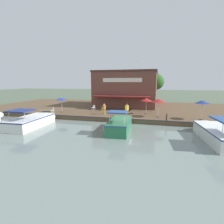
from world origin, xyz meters
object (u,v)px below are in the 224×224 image
object	(u,v)px
motorboat_mid_row	(34,120)
tree_downstream_bank	(155,82)
person_mid_patio	(104,108)
cafe_chair_mid_patio	(93,107)
cafe_chair_beside_entrance	(103,108)
person_near_entrance	(127,108)
mooring_post	(167,118)
tree_upstream_bank	(132,86)
waterfront_restaurant	(127,89)
patio_umbrella_mid_patio_right	(61,99)
cafe_chair_far_corner_seat	(52,110)
motorboat_far_downstream	(216,132)
patio_umbrella_by_entrance	(146,100)
patio_umbrella_near_quay_edge	(202,102)
motorboat_nearest_quay	(120,124)
patio_umbrella_back_row	(159,101)

from	to	relation	value
motorboat_mid_row	tree_downstream_bank	distance (m)	27.24
person_mid_patio	cafe_chair_mid_patio	bearing A→B (deg)	-139.74
cafe_chair_beside_entrance	person_near_entrance	distance (m)	6.24
mooring_post	tree_upstream_bank	world-z (taller)	tree_upstream_bank
waterfront_restaurant	patio_umbrella_mid_patio_right	size ratio (longest dim) A/B	5.04
cafe_chair_far_corner_seat	motorboat_far_downstream	bearing A→B (deg)	74.53
patio_umbrella_by_entrance	tree_downstream_bank	size ratio (longest dim) A/B	0.37
patio_umbrella_mid_patio_right	cafe_chair_beside_entrance	bearing A→B (deg)	116.45
patio_umbrella_near_quay_edge	tree_downstream_bank	xyz separation A→B (m)	(-16.86, -6.18, 2.44)
person_mid_patio	motorboat_nearest_quay	size ratio (longest dim) A/B	0.25
waterfront_restaurant	patio_umbrella_back_row	bearing A→B (deg)	30.18
patio_umbrella_by_entrance	cafe_chair_mid_patio	xyz separation A→B (m)	(-1.62, -8.99, -1.68)
cafe_chair_beside_entrance	tree_downstream_bank	world-z (taller)	tree_downstream_bank
patio_umbrella_near_quay_edge	patio_umbrella_by_entrance	bearing A→B (deg)	-107.63
motorboat_far_downstream	tree_upstream_bank	distance (m)	25.21
person_near_entrance	tree_downstream_bank	bearing A→B (deg)	169.23
person_near_entrance	person_mid_patio	xyz separation A→B (m)	(-0.66, -3.48, -0.15)
cafe_chair_far_corner_seat	mooring_post	distance (m)	16.90
patio_umbrella_mid_patio_right	person_near_entrance	size ratio (longest dim) A/B	1.31
patio_umbrella_mid_patio_right	motorboat_nearest_quay	size ratio (longest dim) A/B	0.36
motorboat_mid_row	motorboat_nearest_quay	bearing A→B (deg)	94.17
motorboat_far_downstream	tree_downstream_bank	bearing A→B (deg)	-165.16
cafe_chair_mid_patio	cafe_chair_far_corner_seat	distance (m)	6.73
cafe_chair_far_corner_seat	patio_umbrella_back_row	bearing A→B (deg)	93.02
patio_umbrella_near_quay_edge	person_near_entrance	xyz separation A→B (m)	(0.43, -9.47, -1.12)
patio_umbrella_near_quay_edge	mooring_post	xyz separation A→B (m)	(1.99, -4.26, -1.82)
patio_umbrella_back_row	tree_downstream_bank	xyz separation A→B (m)	(-16.60, -0.89, 2.42)
motorboat_mid_row	person_mid_patio	bearing A→B (deg)	133.51
person_mid_patio	waterfront_restaurant	bearing A→B (deg)	172.72
person_mid_patio	patio_umbrella_near_quay_edge	bearing A→B (deg)	89.02
patio_umbrella_back_row	person_mid_patio	distance (m)	7.77
patio_umbrella_mid_patio_right	person_mid_patio	distance (m)	7.29
patio_umbrella_back_row	person_near_entrance	distance (m)	4.39
cafe_chair_far_corner_seat	tree_downstream_bank	xyz separation A→B (m)	(-17.43, 14.91, 4.21)
waterfront_restaurant	person_near_entrance	xyz separation A→B (m)	(11.49, 2.10, -2.29)
patio_umbrella_near_quay_edge	motorboat_mid_row	size ratio (longest dim) A/B	0.34
patio_umbrella_back_row	tree_upstream_bank	size ratio (longest dim) A/B	0.42
cafe_chair_beside_entrance	mooring_post	xyz separation A→B (m)	(5.56, 9.95, -0.04)
patio_umbrella_near_quay_edge	motorboat_nearest_quay	distance (m)	10.97
motorboat_far_downstream	mooring_post	xyz separation A→B (m)	(-4.41, -4.24, 0.29)
tree_downstream_bank	mooring_post	bearing A→B (deg)	5.84
patio_umbrella_mid_patio_right	motorboat_mid_row	size ratio (longest dim) A/B	0.31
person_near_entrance	motorboat_mid_row	bearing A→B (deg)	-60.49
patio_umbrella_by_entrance	cafe_chair_far_corner_seat	xyz separation A→B (m)	(2.81, -14.05, -1.68)
cafe_chair_beside_entrance	patio_umbrella_mid_patio_right	bearing A→B (deg)	-63.55
mooring_post	tree_downstream_bank	distance (m)	19.42
patio_umbrella_near_quay_edge	mooring_post	size ratio (longest dim) A/B	2.94
motorboat_mid_row	cafe_chair_far_corner_seat	bearing A→B (deg)	-167.28
patio_umbrella_mid_patio_right	person_near_entrance	xyz separation A→B (m)	(1.05, 10.67, -0.97)
mooring_post	waterfront_restaurant	bearing A→B (deg)	-150.74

